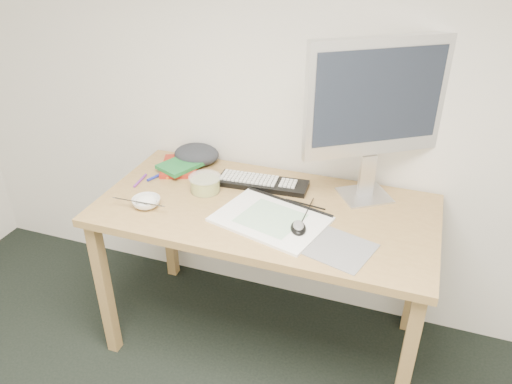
{
  "coord_description": "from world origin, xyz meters",
  "views": [
    {
      "loc": [
        0.59,
        -0.25,
        1.84
      ],
      "look_at": [
        0.01,
        1.4,
        0.83
      ],
      "focal_mm": 35.0,
      "sensor_mm": 36.0,
      "label": 1
    }
  ],
  "objects_px": {
    "monitor": "(376,103)",
    "rice_bowl": "(146,202)",
    "sketchpad": "(271,219)",
    "keyboard": "(263,183)",
    "desk": "(265,223)"
  },
  "relations": [
    {
      "from": "desk",
      "to": "rice_bowl",
      "type": "height_order",
      "value": "rice_bowl"
    },
    {
      "from": "desk",
      "to": "monitor",
      "type": "height_order",
      "value": "monitor"
    },
    {
      "from": "sketchpad",
      "to": "keyboard",
      "type": "distance_m",
      "value": 0.29
    },
    {
      "from": "sketchpad",
      "to": "keyboard",
      "type": "bearing_deg",
      "value": 130.16
    },
    {
      "from": "rice_bowl",
      "to": "sketchpad",
      "type": "bearing_deg",
      "value": 7.41
    },
    {
      "from": "rice_bowl",
      "to": "keyboard",
      "type": "bearing_deg",
      "value": 39.43
    },
    {
      "from": "sketchpad",
      "to": "rice_bowl",
      "type": "bearing_deg",
      "value": -157.47
    },
    {
      "from": "monitor",
      "to": "rice_bowl",
      "type": "height_order",
      "value": "monitor"
    },
    {
      "from": "sketchpad",
      "to": "monitor",
      "type": "xyz_separation_m",
      "value": [
        0.32,
        0.32,
        0.42
      ]
    },
    {
      "from": "sketchpad",
      "to": "keyboard",
      "type": "xyz_separation_m",
      "value": [
        -0.12,
        0.26,
        0.01
      ]
    },
    {
      "from": "sketchpad",
      "to": "rice_bowl",
      "type": "xyz_separation_m",
      "value": [
        -0.52,
        -0.07,
        0.01
      ]
    },
    {
      "from": "desk",
      "to": "sketchpad",
      "type": "distance_m",
      "value": 0.14
    },
    {
      "from": "sketchpad",
      "to": "rice_bowl",
      "type": "distance_m",
      "value": 0.53
    },
    {
      "from": "monitor",
      "to": "rice_bowl",
      "type": "bearing_deg",
      "value": 170.68
    },
    {
      "from": "monitor",
      "to": "rice_bowl",
      "type": "distance_m",
      "value": 1.01
    }
  ]
}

